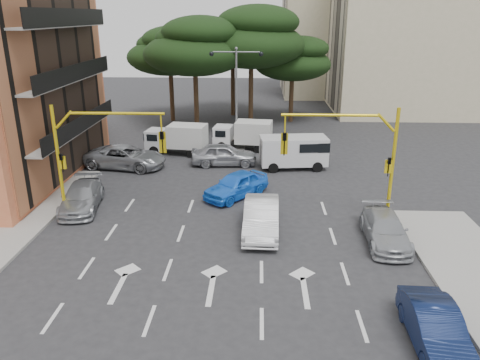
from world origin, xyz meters
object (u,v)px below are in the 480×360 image
object	(u,v)px
signal_mast_right	(358,149)
car_navy_parked	(435,328)
car_silver_wagon	(82,197)
box_truck_b	(243,135)
car_blue_compact	(236,185)
box_truck_a	(177,139)
car_white_hatch	(261,217)
car_silver_parked	(385,229)
car_silver_cross_b	(224,154)
van_white	(293,152)
signal_mast_left	(91,146)
car_silver_cross_a	(125,157)
street_lamp_center	(236,80)

from	to	relation	value
signal_mast_right	car_navy_parked	xyz separation A→B (m)	(0.80, -9.95, -3.19)
car_silver_wagon	box_truck_b	world-z (taller)	box_truck_b
car_silver_wagon	car_blue_compact	bearing A→B (deg)	5.53
car_silver_wagon	box_truck_a	bearing A→B (deg)	63.88
car_white_hatch	car_silver_wagon	bearing A→B (deg)	166.94
car_silver_parked	car_navy_parked	bearing A→B (deg)	-89.84
box_truck_b	car_silver_cross_b	bearing A→B (deg)	171.13
signal_mast_right	van_white	distance (m)	9.53
car_silver_cross_b	box_truck_a	xyz separation A→B (m)	(-3.83, 2.76, 0.36)
signal_mast_right	signal_mast_left	world-z (taller)	same
car_white_hatch	car_silver_wagon	distance (m)	10.31
car_silver_wagon	box_truck_a	size ratio (longest dim) A/B	1.01
car_white_hatch	signal_mast_left	bearing A→B (deg)	170.89
car_silver_cross_a	signal_mast_left	bearing A→B (deg)	-164.59
car_silver_wagon	car_silver_parked	bearing A→B (deg)	-20.94
signal_mast_right	box_truck_b	xyz separation A→B (m)	(-6.24, 13.51, -2.74)
car_white_hatch	car_silver_cross_a	world-z (taller)	car_white_hatch
signal_mast_left	van_white	distance (m)	14.36
car_silver_parked	box_truck_a	world-z (taller)	box_truck_a
car_silver_cross_b	car_blue_compact	bearing A→B (deg)	-172.57
car_silver_wagon	car_silver_cross_b	distance (m)	11.08
car_blue_compact	box_truck_a	size ratio (longest dim) A/B	0.94
box_truck_b	car_white_hatch	bearing A→B (deg)	-167.27
signal_mast_left	car_navy_parked	bearing A→B (deg)	-34.64
street_lamp_center	car_silver_wagon	size ratio (longest dim) A/B	1.64
signal_mast_left	car_silver_cross_a	size ratio (longest dim) A/B	1.06
signal_mast_left	street_lamp_center	world-z (taller)	street_lamp_center
car_silver_wagon	van_white	size ratio (longest dim) A/B	1.03
signal_mast_right	car_silver_cross_a	distance (m)	16.91
signal_mast_right	car_blue_compact	world-z (taller)	signal_mast_right
street_lamp_center	car_blue_compact	world-z (taller)	street_lamp_center
car_white_hatch	box_truck_a	bearing A→B (deg)	116.85
signal_mast_right	car_silver_cross_a	bearing A→B (deg)	149.83
car_blue_compact	car_silver_wagon	size ratio (longest dim) A/B	0.93
car_white_hatch	car_silver_wagon	xyz separation A→B (m)	(-9.98, 2.57, -0.11)
signal_mast_left	car_silver_wagon	xyz separation A→B (m)	(-1.20, 0.94, -3.20)
box_truck_a	street_lamp_center	bearing A→B (deg)	-57.80
car_silver_cross_b	car_navy_parked	bearing A→B (deg)	-160.18
car_white_hatch	car_silver_cross_a	bearing A→B (deg)	135.13
signal_mast_right	car_navy_parked	world-z (taller)	signal_mast_right
car_navy_parked	car_silver_parked	xyz separation A→B (m)	(0.24, 7.43, -0.02)
car_silver_parked	car_silver_wagon	bearing A→B (deg)	169.69
car_navy_parked	street_lamp_center	bearing A→B (deg)	108.69
car_silver_wagon	car_silver_parked	size ratio (longest dim) A/B	1.03
car_silver_cross_a	car_silver_cross_b	world-z (taller)	car_silver_cross_b
signal_mast_left	car_navy_parked	distance (m)	17.80
car_white_hatch	box_truck_a	size ratio (longest dim) A/B	1.03
signal_mast_right	car_silver_parked	xyz separation A→B (m)	(1.04, -2.52, -3.22)
street_lamp_center	car_navy_parked	bearing A→B (deg)	-72.40
signal_mast_left	car_silver_cross_a	distance (m)	8.94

